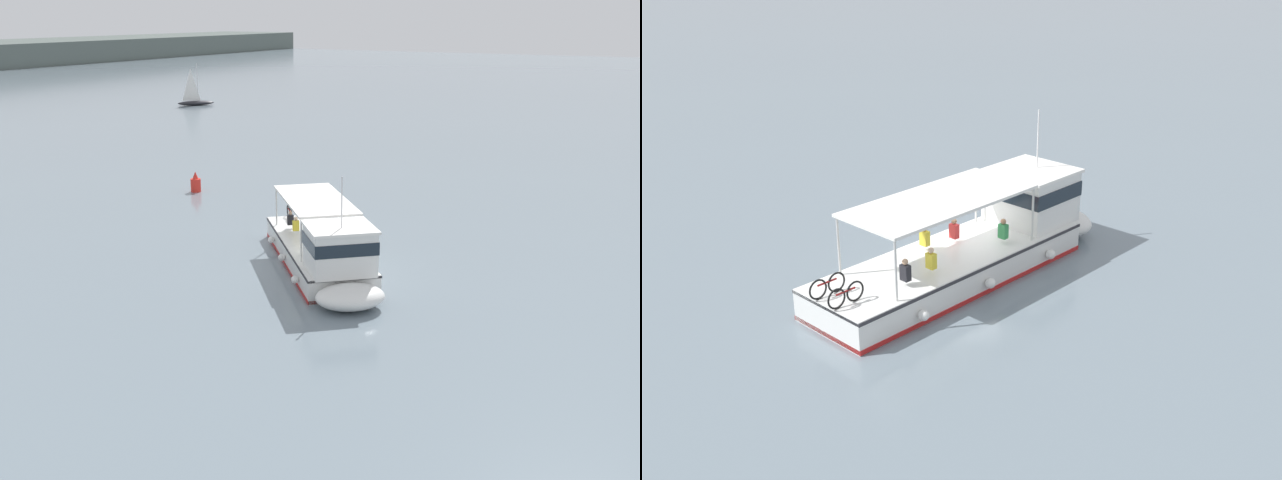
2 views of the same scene
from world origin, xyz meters
TOP-DOWN VIEW (x-y plane):
  - ground_plane at (0.00, 0.00)m, footprint 400.00×400.00m
  - ferry_main at (-0.55, 0.28)m, footprint 11.48×10.84m
  - sailboat_near_starboard at (51.39, 48.81)m, footprint 4.49×4.26m
  - channel_buoy at (10.43, 16.55)m, footprint 0.70×0.70m

SIDE VIEW (x-z plane):
  - ground_plane at x=0.00m, z-range 0.00..0.00m
  - sailboat_near_starboard at x=51.39m, z-range -2.16..3.24m
  - channel_buoy at x=10.43m, z-range -0.13..1.27m
  - ferry_main at x=-0.55m, z-range -1.64..3.68m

